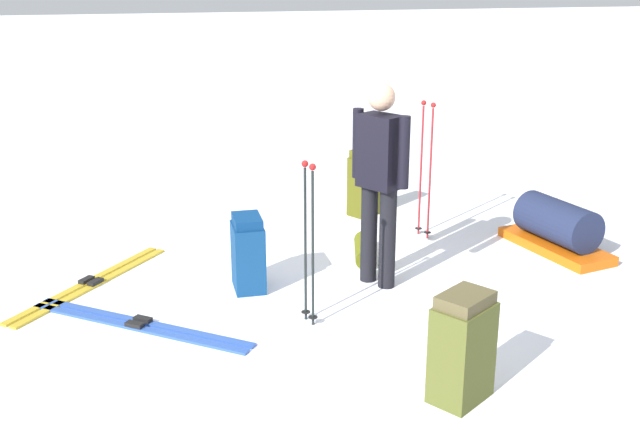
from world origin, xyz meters
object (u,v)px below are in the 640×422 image
Objects in this scene: skier_standing at (380,175)px; gear_sled at (557,228)px; backpack_large_dark at (462,348)px; backpack_small_spare at (365,183)px; ski_poles_planted_far at (309,235)px; backpack_bright at (248,253)px; sleeping_mat_rolled at (364,250)px; ski_pair_far at (91,283)px; ski_pair_near at (139,324)px; ski_poles_planted_near at (426,163)px.

skier_standing is 1.41× the size of gear_sled.
backpack_large_dark is 3.73m from backpack_small_spare.
ski_poles_planted_far reaches higher than backpack_small_spare.
backpack_bright is 0.91m from ski_poles_planted_far.
backpack_large_dark is at bearing -41.82° from gear_sled.
skier_standing is 2.68× the size of backpack_bright.
skier_standing reaches higher than sleeping_mat_rolled.
skier_standing reaches higher than backpack_large_dark.
skier_standing is 2.61m from ski_pair_far.
ski_poles_planted_far is 1.04× the size of gear_sled.
gear_sled is (1.50, 1.42, -0.13)m from backpack_small_spare.
ski_pair_near is 1.19× the size of ski_poles_planted_near.
ski_pair_near is (0.34, -1.99, -0.94)m from skier_standing.
skier_standing is at bearing -80.04° from gear_sled.
ski_poles_planted_near is (-2.88, 0.89, 0.40)m from backpack_large_dark.
ski_pair_near is 2.93× the size of sleeping_mat_rolled.
ski_poles_planted_near is at bearing 141.15° from skier_standing.
backpack_small_spare is 1.36m from sleeping_mat_rolled.
gear_sled is (0.23, 4.25, 0.21)m from ski_pair_far.
ski_pair_near is at bearing -101.00° from ski_poles_planted_far.
backpack_small_spare is 0.58× the size of ski_poles_planted_far.
backpack_large_dark reaches higher than backpack_bright.
ski_poles_planted_far is (1.60, -1.55, -0.05)m from ski_poles_planted_near.
ski_poles_planted_near is (0.82, 0.35, 0.40)m from backpack_small_spare.
gear_sled reaches higher than ski_pair_near.
ski_poles_planted_near reaches higher than backpack_bright.
backpack_small_spare is at bearing 165.80° from skier_standing.
backpack_bright is 0.51× the size of ski_poles_planted_far.
backpack_small_spare is at bearing 131.50° from ski_pair_near.
backpack_large_dark is at bearing -2.29° from skier_standing.
ski_pair_near is 2.27× the size of backpack_large_dark.
skier_standing is 3.09× the size of sleeping_mat_rolled.
backpack_large_dark is (1.52, 1.92, 0.34)m from ski_pair_near.
sleeping_mat_rolled is at bearing -97.13° from gear_sled.
ski_pair_near is 1.09m from backpack_bright.
ski_poles_planted_near is (-0.45, 3.18, 0.74)m from ski_pair_far.
ski_pair_near is at bearing -64.25° from ski_poles_planted_near.
backpack_large_dark is at bearing -17.24° from ski_poles_planted_near.
skier_standing reaches higher than backpack_small_spare.
backpack_bright is 2.27m from backpack_small_spare.
backpack_bright is 0.88× the size of backpack_small_spare.
backpack_bright is (-0.16, -1.08, -0.64)m from skier_standing.
ski_pair_far is at bearing -125.08° from ski_poles_planted_far.
ski_poles_planted_far is at bearing 54.92° from ski_pair_far.
skier_standing is at bearing -14.20° from backpack_small_spare.
backpack_bright reaches higher than ski_pair_near.
ski_pair_far is 2.72× the size of sleeping_mat_rolled.
ski_pair_far is 3.12m from backpack_small_spare.
skier_standing is 1.13× the size of ski_pair_far.
skier_standing is 1.26m from backpack_bright.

